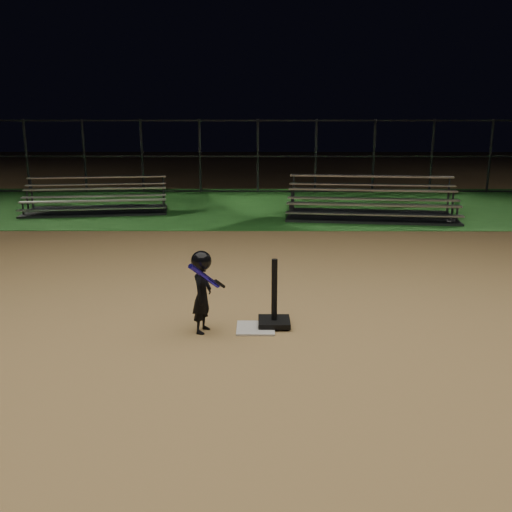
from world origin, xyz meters
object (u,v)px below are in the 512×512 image
at_px(home_plate, 256,328).
at_px(batting_tee, 274,312).
at_px(bleacher_right, 370,210).
at_px(bleacher_left, 97,205).
at_px(child_batter, 202,289).

height_order(home_plate, batting_tee, batting_tee).
bearing_deg(batting_tee, home_plate, -155.17).
distance_m(batting_tee, bleacher_right, 8.13).
bearing_deg(bleacher_left, bleacher_right, -15.78).
distance_m(child_batter, bleacher_right, 8.62).
relative_size(batting_tee, bleacher_right, 0.18).
relative_size(child_batter, bleacher_left, 0.24).
distance_m(home_plate, bleacher_left, 9.73).
relative_size(batting_tee, bleacher_left, 0.20).
distance_m(child_batter, bleacher_left, 9.54).
bearing_deg(bleacher_left, batting_tee, -70.47).
bearing_deg(home_plate, bleacher_right, 69.55).
bearing_deg(home_plate, child_batter, -172.52).
relative_size(home_plate, child_batter, 0.46).
xyz_separation_m(home_plate, bleacher_left, (-4.39, 8.68, 0.18)).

